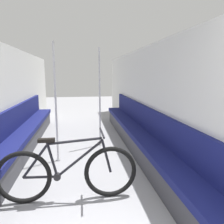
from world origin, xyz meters
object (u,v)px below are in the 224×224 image
bench_seat_row_left (17,142)px  bicycle (68,173)px  bench_seat_row_right (140,137)px  grab_pole_far (100,99)px  grab_pole_near (56,105)px

bench_seat_row_left → bicycle: 1.91m
bench_seat_row_right → bench_seat_row_left: bearing=180.0°
bench_seat_row_right → grab_pole_far: size_ratio=2.84×
bench_seat_row_right → grab_pole_far: bearing=146.6°
bench_seat_row_right → grab_pole_near: size_ratio=2.84×
bicycle → grab_pole_far: 2.31m
grab_pole_near → grab_pole_far: size_ratio=1.00×
bicycle → grab_pole_near: size_ratio=0.82×
bicycle → grab_pole_near: grab_pole_near is taller
bench_seat_row_left → grab_pole_far: bearing=17.4°
bench_seat_row_right → bicycle: 2.13m
bench_seat_row_left → grab_pole_near: (0.78, -0.27, 0.74)m
grab_pole_near → grab_pole_far: (0.86, 0.78, 0.00)m
grab_pole_near → bench_seat_row_left: bearing=161.0°
bench_seat_row_right → grab_pole_near: grab_pole_near is taller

